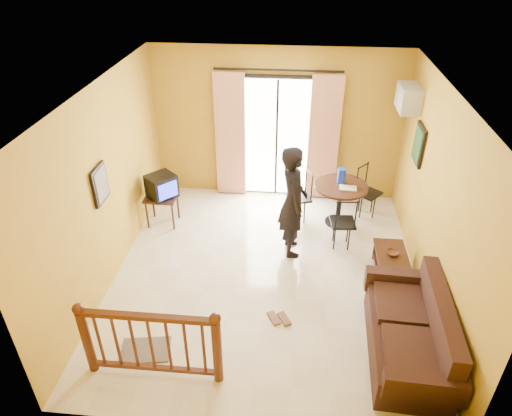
# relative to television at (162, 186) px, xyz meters

# --- Properties ---
(ground) EXTENTS (5.00, 5.00, 0.00)m
(ground) POSITION_rel_television_xyz_m (1.87, -1.24, -0.74)
(ground) COLOR beige
(ground) RESTS_ON ground
(room_shell) EXTENTS (5.00, 5.00, 5.00)m
(room_shell) POSITION_rel_television_xyz_m (1.87, -1.24, 0.96)
(room_shell) COLOR white
(room_shell) RESTS_ON ground
(balcony_door) EXTENTS (2.25, 0.14, 2.46)m
(balcony_door) POSITION_rel_television_xyz_m (1.87, 1.19, 0.44)
(balcony_door) COLOR black
(balcony_door) RESTS_ON ground
(tv_table) EXTENTS (0.54, 0.45, 0.54)m
(tv_table) POSITION_rel_television_xyz_m (-0.03, 0.00, -0.28)
(tv_table) COLOR black
(tv_table) RESTS_ON ground
(television) EXTENTS (0.59, 0.59, 0.40)m
(television) POSITION_rel_television_xyz_m (0.00, 0.00, 0.00)
(television) COLOR black
(television) RESTS_ON tv_table
(picture_left) EXTENTS (0.05, 0.42, 0.52)m
(picture_left) POSITION_rel_television_xyz_m (-0.35, -1.44, 0.81)
(picture_left) COLOR black
(picture_left) RESTS_ON room_shell
(dining_table) EXTENTS (0.90, 0.90, 0.75)m
(dining_table) POSITION_rel_television_xyz_m (3.02, 0.30, -0.15)
(dining_table) COLOR black
(dining_table) RESTS_ON ground
(water_jug) EXTENTS (0.14, 0.14, 0.27)m
(water_jug) POSITION_rel_television_xyz_m (3.02, 0.39, 0.14)
(water_jug) COLOR #1330B7
(water_jug) RESTS_ON dining_table
(serving_tray) EXTENTS (0.29, 0.19, 0.02)m
(serving_tray) POSITION_rel_television_xyz_m (3.12, 0.20, 0.02)
(serving_tray) COLOR beige
(serving_tray) RESTS_ON dining_table
(dining_chairs) EXTENTS (1.76, 1.49, 0.95)m
(dining_chairs) POSITION_rel_television_xyz_m (2.96, 0.19, -0.74)
(dining_chairs) COLOR black
(dining_chairs) RESTS_ON ground
(air_conditioner) EXTENTS (0.31, 0.60, 0.40)m
(air_conditioner) POSITION_rel_television_xyz_m (3.96, 0.71, 1.41)
(air_conditioner) COLOR beige
(air_conditioner) RESTS_ON room_shell
(botanical_print) EXTENTS (0.05, 0.50, 0.60)m
(botanical_print) POSITION_rel_television_xyz_m (4.08, 0.06, 0.91)
(botanical_print) COLOR black
(botanical_print) RESTS_ON room_shell
(coffee_table) EXTENTS (0.45, 0.81, 0.36)m
(coffee_table) POSITION_rel_television_xyz_m (3.72, -1.04, -0.50)
(coffee_table) COLOR black
(coffee_table) RESTS_ON ground
(bowl) EXTENTS (0.19, 0.19, 0.06)m
(bowl) POSITION_rel_television_xyz_m (3.72, -1.04, -0.35)
(bowl) COLOR #58321E
(bowl) RESTS_ON coffee_table
(sofa) EXTENTS (0.92, 1.86, 0.88)m
(sofa) POSITION_rel_television_xyz_m (3.72, -2.56, -0.41)
(sofa) COLOR #331A13
(sofa) RESTS_ON ground
(standing_person) EXTENTS (0.55, 0.73, 1.82)m
(standing_person) POSITION_rel_television_xyz_m (2.22, -0.58, 0.17)
(standing_person) COLOR black
(standing_person) RESTS_ON ground
(stair_balustrade) EXTENTS (1.63, 0.13, 1.04)m
(stair_balustrade) POSITION_rel_television_xyz_m (0.72, -3.14, -0.18)
(stair_balustrade) COLOR #471E0F
(stair_balustrade) RESTS_ON ground
(doormat) EXTENTS (0.66, 0.49, 0.02)m
(doormat) POSITION_rel_television_xyz_m (0.49, -2.82, -0.73)
(doormat) COLOR #60554D
(doormat) RESTS_ON ground
(sandals) EXTENTS (0.35, 0.27, 0.03)m
(sandals) POSITION_rel_television_xyz_m (2.11, -2.14, -0.73)
(sandals) COLOR #58321E
(sandals) RESTS_ON ground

